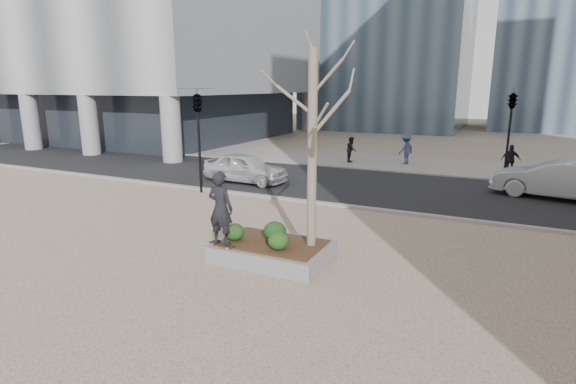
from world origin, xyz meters
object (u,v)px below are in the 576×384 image
at_px(planter, 272,252).
at_px(skateboarder, 221,208).
at_px(skateboard, 222,245).
at_px(police_car, 246,168).

relative_size(planter, skateboarder, 1.54).
distance_m(skateboard, skateboarder, 1.01).
distance_m(planter, police_car, 10.09).
height_order(planter, police_car, police_car).
xyz_separation_m(planter, police_car, (-5.80, 8.24, 0.51)).
height_order(skateboard, skateboarder, skateboarder).
distance_m(skateboarder, police_car, 10.19).
xyz_separation_m(planter, skateboarder, (-1.10, -0.77, 1.27)).
bearing_deg(police_car, planter, -143.65).
bearing_deg(planter, skateboarder, -144.92).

